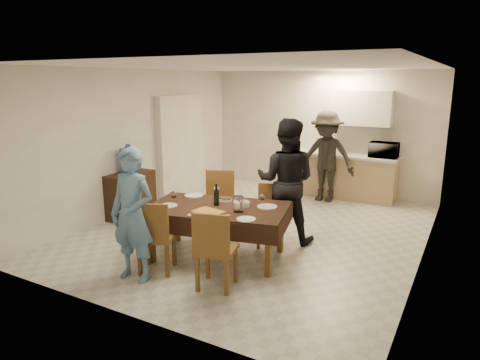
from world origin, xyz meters
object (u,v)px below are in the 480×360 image
object	(u,v)px
water_pitcher	(238,204)
person_near	(133,215)
person_far	(286,181)
savoury_tart	(208,213)
water_jug	(129,161)
microwave	(384,150)
person_kitchen	(326,157)
dining_table	(218,209)
console	(131,195)
wine_bottle	(216,195)

from	to	relation	value
water_pitcher	person_near	xyz separation A→B (m)	(-0.90, -1.00, -0.01)
person_far	savoury_tart	bearing A→B (deg)	60.15
water_jug	person_near	size ratio (longest dim) A/B	0.27
water_pitcher	person_near	bearing A→B (deg)	-131.99
microwave	person_far	world-z (taller)	person_far
water_pitcher	person_far	xyz separation A→B (m)	(0.20, 1.10, 0.10)
water_jug	person_kitchen	xyz separation A→B (m)	(2.67, 2.72, -0.12)
microwave	dining_table	bearing A→B (deg)	70.35
console	person_near	size ratio (longest dim) A/B	0.53
water_jug	savoury_tart	size ratio (longest dim) A/B	0.99
dining_table	person_near	size ratio (longest dim) A/B	1.26
microwave	person_kitchen	world-z (taller)	person_kitchen
console	person_kitchen	world-z (taller)	person_kitchen
person_kitchen	savoury_tart	bearing A→B (deg)	-94.12
water_pitcher	person_kitchen	size ratio (longest dim) A/B	0.11
savoury_tart	water_pitcher	bearing A→B (deg)	52.85
water_jug	savoury_tart	bearing A→B (deg)	-25.47
wine_bottle	person_kitchen	world-z (taller)	person_kitchen
savoury_tart	person_near	xyz separation A→B (m)	(-0.65, -0.67, 0.06)
console	person_kitchen	distance (m)	3.85
person_kitchen	person_far	bearing A→B (deg)	-85.95
console	water_pitcher	world-z (taller)	water_pitcher
water_jug	microwave	size ratio (longest dim) A/B	0.82
person_near	person_far	size ratio (longest dim) A/B	0.88
dining_table	savoury_tart	world-z (taller)	savoury_tart
wine_bottle	person_far	world-z (taller)	person_far
console	person_far	bearing A→B (deg)	5.79
person_near	person_far	bearing A→B (deg)	58.05
console	microwave	xyz separation A→B (m)	(3.70, 3.17, 0.65)
dining_table	water_jug	size ratio (longest dim) A/B	4.70
wine_bottle	person_near	distance (m)	1.21
dining_table	person_kitchen	distance (m)	3.51
dining_table	water_pitcher	bearing A→B (deg)	-21.22
microwave	wine_bottle	bearing A→B (deg)	69.46
console	wine_bottle	distance (m)	2.40
wine_bottle	water_pitcher	xyz separation A→B (m)	(0.40, -0.10, -0.05)
water_pitcher	savoury_tart	xyz separation A→B (m)	(-0.25, -0.33, -0.07)
water_pitcher	microwave	size ratio (longest dim) A/B	0.38
savoury_tart	person_far	world-z (taller)	person_far
wine_bottle	water_pitcher	bearing A→B (deg)	-14.04
dining_table	water_pitcher	xyz separation A→B (m)	(0.35, -0.05, 0.14)
wine_bottle	person_far	bearing A→B (deg)	59.04
console	person_near	distance (m)	2.55
savoury_tart	water_jug	bearing A→B (deg)	154.53
microwave	person_far	bearing A→B (deg)	73.49
wine_bottle	water_pitcher	size ratio (longest dim) A/B	1.48
water_pitcher	person_far	size ratio (longest dim) A/B	0.11
console	water_jug	xyz separation A→B (m)	(0.00, 0.00, 0.62)
microwave	person_near	bearing A→B (deg)	68.58
dining_table	person_kitchen	xyz separation A→B (m)	(0.38, 3.48, 0.21)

